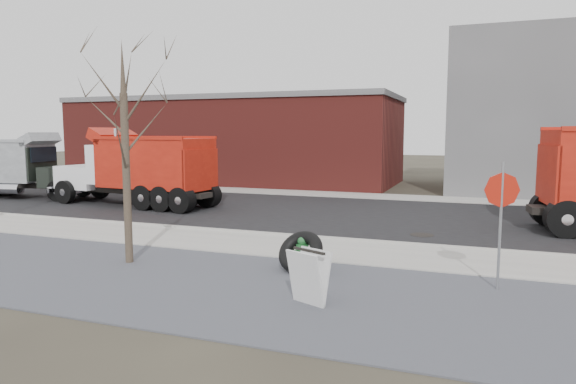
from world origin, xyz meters
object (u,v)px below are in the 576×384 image
at_px(fire_hydrant, 302,254).
at_px(truck_tire, 300,252).
at_px(stop_sign, 501,203).
at_px(dump_truck_grey, 16,165).
at_px(dump_truck_red_b, 138,167).
at_px(sandwich_board, 309,277).

xyz_separation_m(fire_hydrant, truck_tire, (0.02, -0.18, 0.10)).
distance_m(stop_sign, dump_truck_grey, 22.43).
bearing_deg(dump_truck_red_b, sandwich_board, 144.21).
relative_size(fire_hydrant, dump_truck_grey, 0.12).
bearing_deg(truck_tire, fire_hydrant, 96.90).
height_order(sandwich_board, dump_truck_red_b, dump_truck_red_b).
height_order(truck_tire, sandwich_board, sandwich_board).
xyz_separation_m(truck_tire, stop_sign, (4.08, 0.07, 1.28)).
height_order(fire_hydrant, dump_truck_red_b, dump_truck_red_b).
height_order(fire_hydrant, stop_sign, stop_sign).
relative_size(truck_tire, sandwich_board, 1.25).
xyz_separation_m(dump_truck_red_b, dump_truck_grey, (-7.20, 0.35, -0.10)).
relative_size(fire_hydrant, sandwich_board, 0.79).
height_order(fire_hydrant, sandwich_board, sandwich_board).
distance_m(fire_hydrant, stop_sign, 4.33).
height_order(stop_sign, dump_truck_grey, dump_truck_grey).
distance_m(stop_sign, dump_truck_red_b, 15.70).
xyz_separation_m(fire_hydrant, dump_truck_red_b, (-9.76, 7.26, 1.29)).
bearing_deg(truck_tire, stop_sign, 1.03).
distance_m(truck_tire, dump_truck_red_b, 12.35).
relative_size(fire_hydrant, dump_truck_red_b, 0.10).
bearing_deg(stop_sign, dump_truck_red_b, 155.08).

